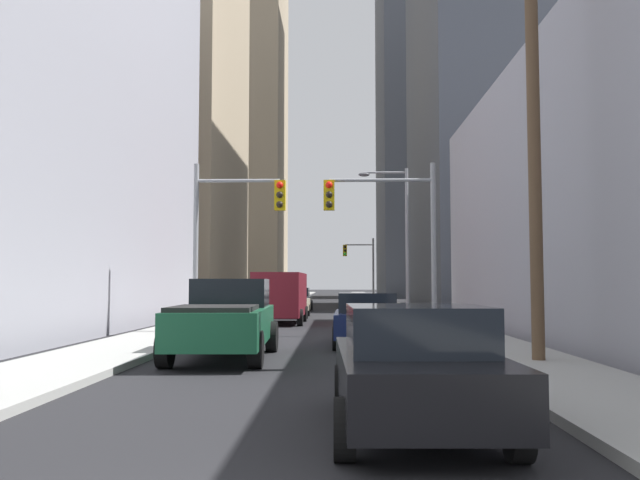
{
  "coord_description": "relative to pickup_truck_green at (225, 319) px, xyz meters",
  "views": [
    {
      "loc": [
        0.8,
        -3.79,
        1.78
      ],
      "look_at": [
        0.0,
        27.36,
        3.83
      ],
      "focal_mm": 37.43,
      "sensor_mm": 36.0,
      "label": 1
    }
  ],
  "objects": [
    {
      "name": "street_lamp_right",
      "position": [
        5.73,
        16.93,
        3.61
      ],
      "size": [
        2.47,
        0.32,
        7.5
      ],
      "color": "gray",
      "rests_on": "ground"
    },
    {
      "name": "sedan_beige",
      "position": [
        0.19,
        19.63,
        -0.16
      ],
      "size": [
        1.95,
        4.26,
        1.52
      ],
      "color": "#C6B793",
      "rests_on": "ground"
    },
    {
      "name": "sedan_black",
      "position": [
        3.61,
        -7.83,
        -0.16
      ],
      "size": [
        1.95,
        4.24,
        1.52
      ],
      "color": "black",
      "rests_on": "ground"
    },
    {
      "name": "building_left_mid_office",
      "position": [
        -14.66,
        37.06,
        15.01
      ],
      "size": [
        17.91,
        18.64,
        31.88
      ],
      "primitive_type": "cube",
      "color": "tan",
      "rests_on": "ground"
    },
    {
      "name": "traffic_signal_near_left",
      "position": [
        -0.93,
        7.22,
        3.08
      ],
      "size": [
        3.24,
        0.44,
        6.0
      ],
      "color": "gray",
      "rests_on": "ground"
    },
    {
      "name": "building_right_far_highrise",
      "position": [
        17.21,
        73.98,
        27.81
      ],
      "size": [
        17.38,
        18.92,
        57.49
      ],
      "primitive_type": "cube",
      "color": "#4C515B",
      "rests_on": "ground"
    },
    {
      "name": "building_right_mid_block",
      "position": [
        21.59,
        37.66,
        15.45
      ],
      "size": [
        24.36,
        20.26,
        32.76
      ],
      "primitive_type": "cube",
      "color": "#4C515B",
      "rests_on": "ground"
    },
    {
      "name": "traffic_signal_near_right",
      "position": [
        4.36,
        7.22,
        3.12
      ],
      "size": [
        3.91,
        0.44,
        6.0
      ],
      "color": "gray",
      "rests_on": "ground"
    },
    {
      "name": "cargo_van_maroon",
      "position": [
        0.15,
        13.93,
        0.35
      ],
      "size": [
        2.16,
        5.25,
        2.26
      ],
      "color": "maroon",
      "rests_on": "ground"
    },
    {
      "name": "traffic_signal_far_right",
      "position": [
        4.83,
        45.94,
        3.07
      ],
      "size": [
        2.9,
        0.44,
        6.0
      ],
      "color": "gray",
      "rests_on": "ground"
    },
    {
      "name": "sedan_navy",
      "position": [
        3.52,
        3.31,
        -0.16
      ],
      "size": [
        1.95,
        4.23,
        1.52
      ],
      "color": "#141E4C",
      "rests_on": "ground"
    },
    {
      "name": "sidewalk_left",
      "position": [
        -2.99,
        37.87,
        -0.86
      ],
      "size": [
        2.62,
        160.0,
        0.15
      ],
      "primitive_type": "cube",
      "color": "#9E9E99",
      "rests_on": "ground"
    },
    {
      "name": "pickup_truck_green",
      "position": [
        0.0,
        0.0,
        0.0
      ],
      "size": [
        2.2,
        5.47,
        1.9
      ],
      "color": "#195938",
      "rests_on": "ground"
    },
    {
      "name": "sedan_grey",
      "position": [
        0.02,
        28.3,
        -0.16
      ],
      "size": [
        1.95,
        4.21,
        1.52
      ],
      "color": "slate",
      "rests_on": "ground"
    },
    {
      "name": "utility_pole_right",
      "position": [
        7.0,
        -1.38,
        4.25
      ],
      "size": [
        2.2,
        0.28,
        9.82
      ],
      "color": "brown",
      "rests_on": "ground"
    },
    {
      "name": "sidewalk_right",
      "position": [
        6.73,
        37.87,
        -0.86
      ],
      "size": [
        2.62,
        160.0,
        0.15
      ],
      "primitive_type": "cube",
      "color": "#9E9E99",
      "rests_on": "ground"
    },
    {
      "name": "building_left_far_tower",
      "position": [
        -14.78,
        80.43,
        24.47
      ],
      "size": [
        19.22,
        18.01,
        50.82
      ],
      "primitive_type": "cube",
      "color": "tan",
      "rests_on": "ground"
    }
  ]
}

